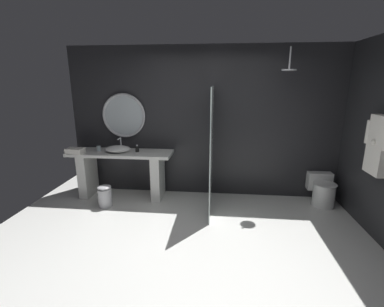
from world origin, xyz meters
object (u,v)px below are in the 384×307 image
(tumbler_cup, at_px, (99,148))
(soap_dispenser, at_px, (137,149))
(hanging_bathrobe, at_px, (379,143))
(folded_hand_towel, at_px, (75,151))
(toilet, at_px, (322,190))
(round_wall_mirror, at_px, (124,116))
(rain_shower_head, at_px, (289,68))
(vessel_sink, at_px, (118,149))
(waste_bin, at_px, (105,196))

(tumbler_cup, distance_m, soap_dispenser, 0.69)
(hanging_bathrobe, bearing_deg, folded_hand_towel, 170.40)
(soap_dispenser, bearing_deg, toilet, 0.00)
(hanging_bathrobe, height_order, toilet, hanging_bathrobe)
(toilet, bearing_deg, round_wall_mirror, 175.96)
(soap_dispenser, bearing_deg, tumbler_cup, 179.77)
(tumbler_cup, xyz_separation_m, soap_dispenser, (0.69, -0.00, 0.01))
(tumbler_cup, xyz_separation_m, hanging_bathrobe, (4.06, -0.94, 0.41))
(tumbler_cup, distance_m, rain_shower_head, 3.38)
(vessel_sink, distance_m, waste_bin, 0.82)
(waste_bin, bearing_deg, soap_dispenser, 46.47)
(tumbler_cup, relative_size, folded_hand_towel, 0.31)
(round_wall_mirror, distance_m, waste_bin, 1.43)
(rain_shower_head, relative_size, hanging_bathrobe, 0.42)
(soap_dispenser, xyz_separation_m, rain_shower_head, (2.42, -0.08, 1.32))
(hanging_bathrobe, relative_size, folded_hand_towel, 2.87)
(soap_dispenser, bearing_deg, waste_bin, -133.53)
(tumbler_cup, bearing_deg, hanging_bathrobe, -13.08)
(toilet, xyz_separation_m, folded_hand_towel, (-4.17, -0.20, 0.62))
(vessel_sink, distance_m, round_wall_mirror, 0.61)
(hanging_bathrobe, distance_m, waste_bin, 3.99)
(rain_shower_head, distance_m, hanging_bathrobe, 1.58)
(round_wall_mirror, relative_size, hanging_bathrobe, 0.97)
(hanging_bathrobe, bearing_deg, toilet, 103.38)
(tumbler_cup, bearing_deg, folded_hand_towel, -148.44)
(folded_hand_towel, bearing_deg, tumbler_cup, 31.56)
(soap_dispenser, xyz_separation_m, hanging_bathrobe, (3.37, -0.94, 0.39))
(toilet, height_order, waste_bin, toilet)
(tumbler_cup, bearing_deg, round_wall_mirror, 30.69)
(vessel_sink, bearing_deg, hanging_bathrobe, -13.66)
(tumbler_cup, relative_size, round_wall_mirror, 0.11)
(round_wall_mirror, xyz_separation_m, rain_shower_head, (2.70, -0.32, 0.78))
(tumbler_cup, bearing_deg, rain_shower_head, -1.45)
(vessel_sink, xyz_separation_m, round_wall_mirror, (0.04, 0.29, 0.54))
(tumbler_cup, bearing_deg, soap_dispenser, -0.23)
(tumbler_cup, xyz_separation_m, rain_shower_head, (3.11, -0.08, 1.33))
(tumbler_cup, height_order, hanging_bathrobe, hanging_bathrobe)
(waste_bin, xyz_separation_m, folded_hand_towel, (-0.58, 0.26, 0.68))
(vessel_sink, height_order, hanging_bathrobe, hanging_bathrobe)
(toilet, distance_m, waste_bin, 3.61)
(soap_dispenser, bearing_deg, folded_hand_towel, -168.99)
(rain_shower_head, relative_size, toilet, 0.63)
(soap_dispenser, distance_m, waste_bin, 0.94)
(waste_bin, bearing_deg, round_wall_mirror, 77.98)
(vessel_sink, distance_m, tumbler_cup, 0.37)
(hanging_bathrobe, distance_m, folded_hand_towel, 4.47)
(toilet, height_order, folded_hand_towel, folded_hand_towel)
(folded_hand_towel, bearing_deg, vessel_sink, 12.73)
(hanging_bathrobe, xyz_separation_m, folded_hand_towel, (-4.39, 0.74, -0.41))
(rain_shower_head, height_order, folded_hand_towel, rain_shower_head)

